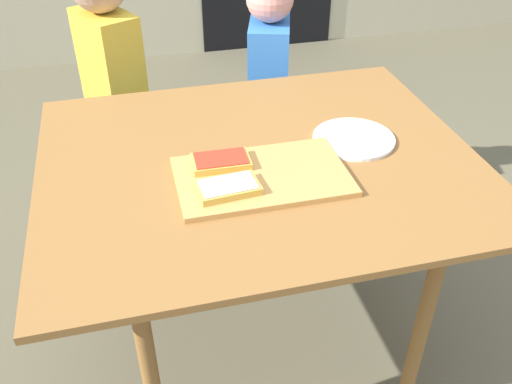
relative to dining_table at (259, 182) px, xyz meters
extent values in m
plane|color=brown|center=(0.00, 0.00, -0.63)|extent=(16.00, 16.00, 0.00)
cube|color=olive|center=(0.00, 0.00, 0.06)|extent=(1.11, 0.92, 0.02)
cylinder|color=olive|center=(0.35, -0.35, -0.29)|extent=(0.04, 0.04, 0.69)
cylinder|color=olive|center=(-0.35, 0.35, -0.29)|extent=(0.04, 0.04, 0.69)
cylinder|color=olive|center=(0.35, 0.35, -0.29)|extent=(0.04, 0.04, 0.69)
cube|color=tan|center=(-0.02, -0.09, 0.08)|extent=(0.41, 0.26, 0.01)
cube|color=gold|center=(-0.11, -0.14, 0.10)|extent=(0.15, 0.10, 0.02)
cube|color=beige|center=(-0.11, -0.14, 0.11)|extent=(0.13, 0.09, 0.00)
cube|color=gold|center=(-0.10, -0.03, 0.10)|extent=(0.14, 0.09, 0.02)
cube|color=red|center=(-0.10, -0.03, 0.11)|extent=(0.13, 0.08, 0.00)
cylinder|color=white|center=(0.27, 0.02, 0.08)|extent=(0.22, 0.22, 0.01)
cylinder|color=#4A406A|center=(-0.38, 0.78, -0.40)|extent=(0.09, 0.09, 0.46)
cylinder|color=#4A406A|center=(-0.32, 0.65, -0.40)|extent=(0.09, 0.09, 0.46)
cube|color=gold|center=(-0.35, 0.71, 0.04)|extent=(0.23, 0.28, 0.42)
cylinder|color=navy|center=(0.23, 0.74, -0.43)|extent=(0.09, 0.09, 0.41)
cylinder|color=navy|center=(0.19, 0.61, -0.43)|extent=(0.09, 0.09, 0.41)
cube|color=blue|center=(0.21, 0.67, -0.02)|extent=(0.20, 0.27, 0.41)
camera|label=1|loc=(-0.30, -1.18, 0.84)|focal=39.32mm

